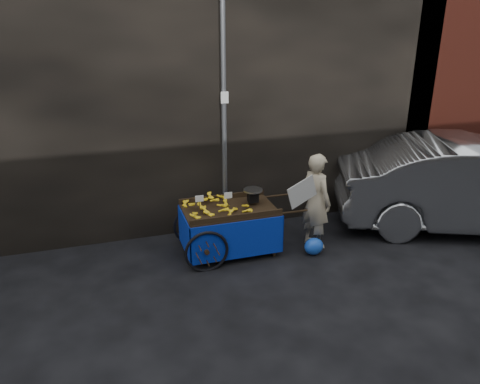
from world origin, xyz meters
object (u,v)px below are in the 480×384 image
object	(u,v)px
plastic_bag	(314,246)
vendor	(316,201)
banana_cart	(227,213)
parked_car	(477,185)

from	to	relation	value
plastic_bag	vendor	bearing A→B (deg)	64.72
banana_cart	plastic_bag	bearing A→B (deg)	-21.26
plastic_bag	parked_car	bearing A→B (deg)	1.93
plastic_bag	parked_car	xyz separation A→B (m)	(3.17, 0.11, 0.66)
parked_car	banana_cart	bearing A→B (deg)	106.96
parked_car	plastic_bag	bearing A→B (deg)	114.01
plastic_bag	parked_car	world-z (taller)	parked_car
vendor	parked_car	distance (m)	3.03
vendor	parked_car	xyz separation A→B (m)	(3.02, -0.19, 0.00)
banana_cart	plastic_bag	xyz separation A→B (m)	(1.30, -0.51, -0.53)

